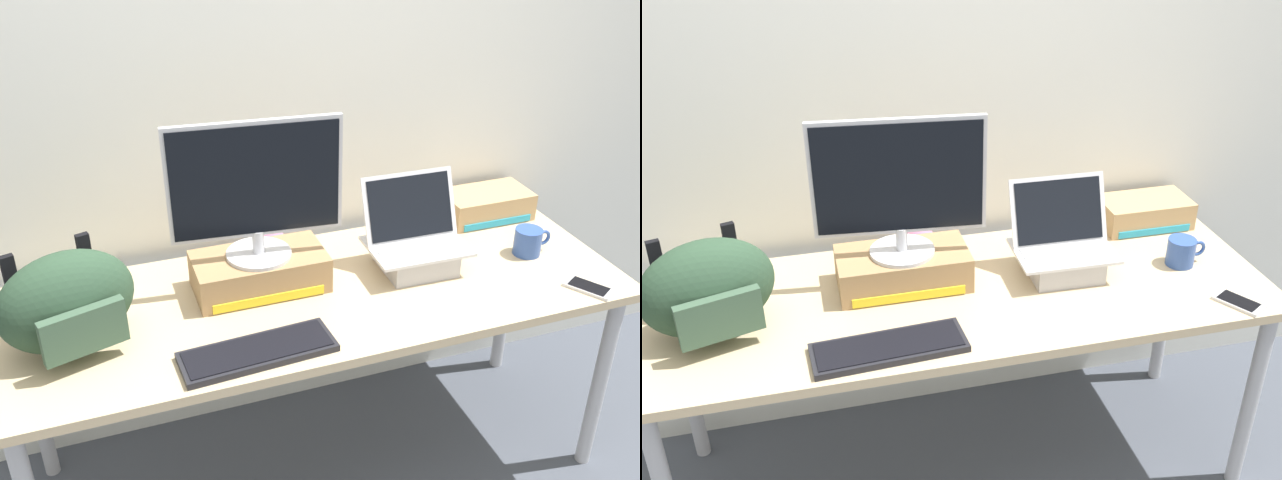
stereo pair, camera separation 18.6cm
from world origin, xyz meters
The scene contains 12 objects.
ground_plane centered at (0.00, 0.00, 0.00)m, with size 20.00×20.00×0.00m, color #474C56.
back_wall centered at (0.00, 0.45, 1.30)m, with size 7.00×0.10×2.60m, color silver.
desk centered at (0.00, 0.00, 0.67)m, with size 1.93×0.70×0.74m.
toner_box_yellow centered at (-0.17, 0.08, 0.80)m, with size 0.41×0.21×0.11m.
desktop_monitor centered at (-0.17, 0.08, 1.08)m, with size 0.52×0.20×0.43m.
open_laptop centered at (0.34, 0.03, 0.81)m, with size 0.32×0.24×0.30m.
external_keyboard centered at (-0.27, -0.25, 0.75)m, with size 0.43×0.17×0.02m.
messenger_backpack centered at (-0.73, -0.03, 0.88)m, with size 0.42×0.32×0.29m.
coffee_mug centered at (0.74, -0.01, 0.79)m, with size 0.13×0.09×0.09m.
cell_phone centered at (0.79, -0.27, 0.75)m, with size 0.13×0.16×0.01m.
plush_toy centered at (-0.08, 0.27, 0.79)m, with size 0.10×0.10×0.10m.
toner_box_cyan centered at (0.75, 0.28, 0.79)m, with size 0.32×0.18×0.10m.
Camera 2 is at (-0.46, -1.85, 1.97)m, focal length 40.91 mm.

